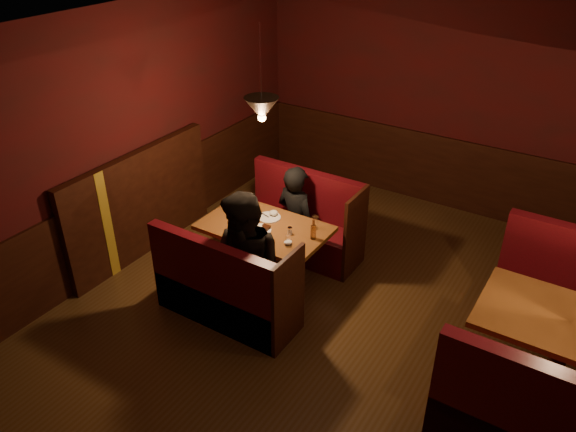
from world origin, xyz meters
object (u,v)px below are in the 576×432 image
Objects in this scene: second_bench_far at (576,308)px; diner_b at (245,245)px; main_bench_far at (303,227)px; diner_a at (296,198)px; main_table at (266,239)px; second_table at (563,340)px; main_bench_near at (225,295)px.

second_bench_far is 0.90× the size of diner_b.
diner_a is (-0.04, -0.10, 0.43)m from main_bench_far.
main_bench_far is 0.44m from diner_a.
main_table is 0.86× the size of second_bench_far.
main_table is 0.70m from diner_b.
main_table is 0.95× the size of second_table.
diner_a is at bearing -176.71° from second_bench_far.
main_bench_far is 1.49m from diner_b.
second_table is at bearing 20.61° from diner_b.
second_table is at bearing -0.15° from main_table.
main_bench_near is at bearing -88.85° from main_table.
diner_b reaches higher than second_table.
diner_a is at bearing 107.46° from diner_b.
diner_a is at bearing 167.43° from second_table.
diner_b reaches higher than main_bench_near.
main_bench_far is 1.55m from main_bench_near.
second_table is 2.93m from diner_b.
diner_b is at bearing 109.50° from diner_a.
main_bench_near is at bearing -151.90° from second_bench_far.
second_table is at bearing -14.55° from main_bench_far.
diner_b is (0.17, -0.60, 0.32)m from main_table.
diner_b is (0.19, -1.28, 0.12)m from diner_a.
main_bench_near reaches higher than second_table.
main_bench_far is at bearing -101.90° from diner_a.
second_bench_far is 3.11m from diner_a.
main_bench_near is 3.12m from second_table.
main_table is 0.91× the size of main_bench_near.
diner_b is at bearing -153.31° from second_bench_far.
main_bench_far is (0.02, 0.77, -0.24)m from main_table.
main_bench_near is 3.45m from second_bench_far.
diner_b reaches higher than second_bench_far.
main_bench_near is at bearing -90.00° from main_bench_far.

